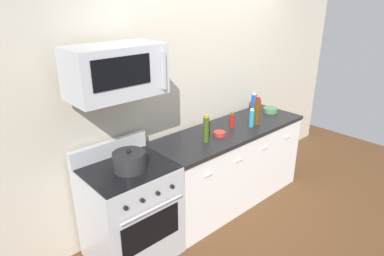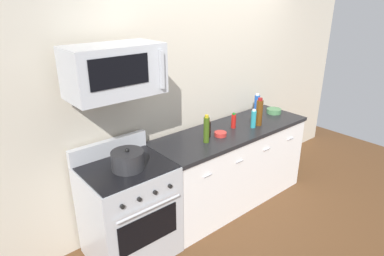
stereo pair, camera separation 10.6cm
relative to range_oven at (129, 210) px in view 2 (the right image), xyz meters
name	(u,v)px [view 2 (the right image)]	position (x,y,z in m)	size (l,w,h in m)	color
ground_plane	(229,199)	(1.34, 0.00, -0.47)	(6.02, 6.02, 0.00)	brown
back_wall	(208,84)	(1.34, 0.41, 0.88)	(5.02, 0.10, 2.70)	beige
counter_unit	(231,166)	(1.34, 0.00, -0.01)	(1.93, 0.66, 0.92)	white
range_oven	(129,210)	(0.00, 0.00, 0.00)	(0.76, 0.69, 1.07)	#B7BABF
microwave	(114,70)	(0.00, 0.04, 1.28)	(0.74, 0.44, 0.40)	#B7BABF
bottle_wine_amber	(259,112)	(1.65, -0.11, 0.60)	(0.08, 0.08, 0.32)	#59330F
bottle_dish_soap	(253,119)	(1.55, -0.12, 0.55)	(0.06, 0.06, 0.21)	teal
bottle_hot_sauce_red	(234,121)	(1.37, 0.02, 0.53)	(0.05, 0.05, 0.17)	#B21914
bottle_soda_blue	(257,104)	(1.96, 0.17, 0.57)	(0.07, 0.07, 0.25)	#1E4CA5
bottle_olive_oil	(206,129)	(0.88, -0.08, 0.59)	(0.06, 0.06, 0.29)	#385114
bottle_soy_sauce_dark	(208,129)	(0.99, 0.02, 0.54)	(0.06, 0.06, 0.18)	black
bowl_red_small	(220,134)	(1.10, -0.05, 0.47)	(0.13, 0.13, 0.04)	#B72D28
bowl_green_glaze	(274,111)	(2.12, 0.03, 0.48)	(0.18, 0.18, 0.06)	#477A4C
stockpot	(128,160)	(0.00, -0.05, 0.53)	(0.28, 0.28, 0.19)	#262628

